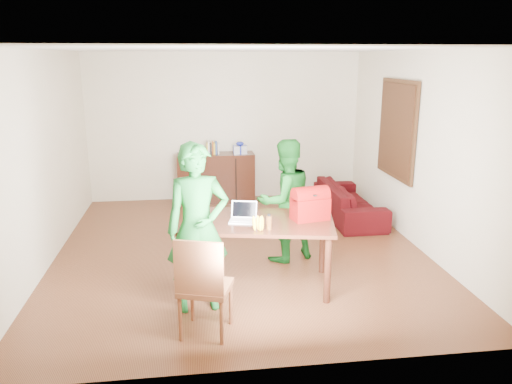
{
  "coord_description": "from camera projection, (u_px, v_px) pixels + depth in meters",
  "views": [
    {
      "loc": [
        -0.63,
        -6.47,
        2.61
      ],
      "look_at": [
        0.1,
        -0.9,
        1.08
      ],
      "focal_mm": 35.0,
      "sensor_mm": 36.0,
      "label": 1
    }
  ],
  "objects": [
    {
      "name": "room",
      "position": [
        240.0,
        156.0,
        6.74
      ],
      "size": [
        5.2,
        5.7,
        2.9
      ],
      "color": "#431E10",
      "rests_on": "ground"
    },
    {
      "name": "table",
      "position": [
        258.0,
        229.0,
        5.74
      ],
      "size": [
        1.86,
        1.27,
        0.8
      ],
      "rotation": [
        0.0,
        0.0,
        -0.19
      ],
      "color": "black",
      "rests_on": "ground"
    },
    {
      "name": "chair",
      "position": [
        206.0,
        305.0,
        4.8
      ],
      "size": [
        0.58,
        0.56,
        1.02
      ],
      "rotation": [
        0.0,
        0.0,
        -0.31
      ],
      "color": "brown",
      "rests_on": "ground"
    },
    {
      "name": "person_near",
      "position": [
        198.0,
        228.0,
        5.15
      ],
      "size": [
        0.71,
        0.51,
        1.79
      ],
      "primitive_type": "imported",
      "rotation": [
        0.0,
        0.0,
        0.13
      ],
      "color": "#13581F",
      "rests_on": "ground"
    },
    {
      "name": "person_far",
      "position": [
        285.0,
        201.0,
        6.47
      ],
      "size": [
        0.95,
        0.86,
        1.61
      ],
      "primitive_type": "imported",
      "rotation": [
        0.0,
        0.0,
        3.53
      ],
      "color": "#135818",
      "rests_on": "ground"
    },
    {
      "name": "laptop",
      "position": [
        243.0,
        218.0,
        5.64
      ],
      "size": [
        0.34,
        0.27,
        0.21
      ],
      "rotation": [
        0.0,
        0.0,
        -0.24
      ],
      "color": "white",
      "rests_on": "table"
    },
    {
      "name": "bananas",
      "position": [
        258.0,
        228.0,
        5.37
      ],
      "size": [
        0.19,
        0.14,
        0.06
      ],
      "primitive_type": null,
      "rotation": [
        0.0,
        0.0,
        0.21
      ],
      "color": "yellow",
      "rests_on": "table"
    },
    {
      "name": "bottle",
      "position": [
        269.0,
        222.0,
        5.38
      ],
      "size": [
        0.06,
        0.06,
        0.17
      ],
      "primitive_type": "cylinder",
      "rotation": [
        0.0,
        0.0,
        -0.07
      ],
      "color": "#542E13",
      "rests_on": "table"
    },
    {
      "name": "red_bag",
      "position": [
        310.0,
        207.0,
        5.71
      ],
      "size": [
        0.45,
        0.32,
        0.3
      ],
      "primitive_type": "cube",
      "rotation": [
        0.0,
        0.0,
        0.21
      ],
      "color": "maroon",
      "rests_on": "table"
    },
    {
      "name": "sofa",
      "position": [
        349.0,
        201.0,
        8.33
      ],
      "size": [
        0.74,
        1.9,
        0.56
      ],
      "primitive_type": "imported",
      "rotation": [
        0.0,
        0.0,
        1.57
      ],
      "color": "#410813",
      "rests_on": "ground"
    }
  ]
}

